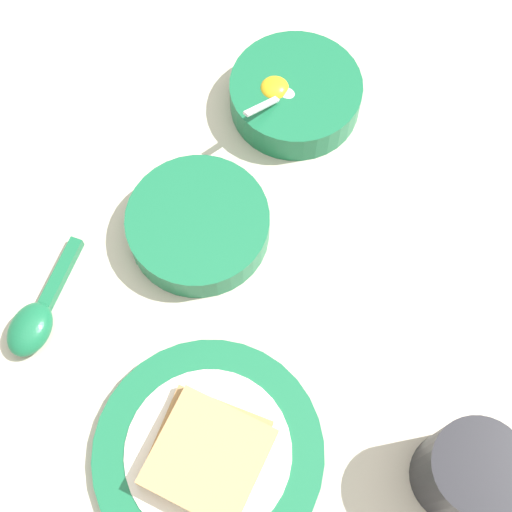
{
  "coord_description": "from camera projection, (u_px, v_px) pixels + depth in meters",
  "views": [
    {
      "loc": [
        0.11,
        -0.26,
        0.7
      ],
      "look_at": [
        -0.03,
        -0.01,
        0.02
      ],
      "focal_mm": 50.0,
      "sensor_mm": 36.0,
      "label": 1
    }
  ],
  "objects": [
    {
      "name": "toast_plate",
      "position": [
        208.0,
        453.0,
        0.68
      ],
      "size": [
        0.22,
        0.22,
        0.01
      ],
      "color": "#196B42",
      "rests_on": "ground_plane"
    },
    {
      "name": "soup_spoon",
      "position": [
        35.0,
        319.0,
        0.72
      ],
      "size": [
        0.05,
        0.14,
        0.03
      ],
      "color": "#196B42",
      "rests_on": "ground_plane"
    },
    {
      "name": "drinking_cup",
      "position": [
        467.0,
        471.0,
        0.63
      ],
      "size": [
        0.08,
        0.08,
        0.09
      ],
      "color": "black",
      "rests_on": "ground_plane"
    },
    {
      "name": "congee_bowl",
      "position": [
        198.0,
        224.0,
        0.76
      ],
      "size": [
        0.15,
        0.15,
        0.04
      ],
      "color": "#196B42",
      "rests_on": "ground_plane"
    },
    {
      "name": "egg_bowl",
      "position": [
        295.0,
        94.0,
        0.82
      ],
      "size": [
        0.15,
        0.16,
        0.07
      ],
      "color": "#196B42",
      "rests_on": "ground_plane"
    },
    {
      "name": "ground_plane",
      "position": [
        285.0,
        267.0,
        0.76
      ],
      "size": [
        3.0,
        3.0,
        0.0
      ],
      "primitive_type": "plane",
      "color": "beige"
    },
    {
      "name": "toast_sandwich",
      "position": [
        207.0,
        455.0,
        0.66
      ],
      "size": [
        0.11,
        0.11,
        0.02
      ],
      "color": "tan",
      "rests_on": "toast_plate"
    }
  ]
}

